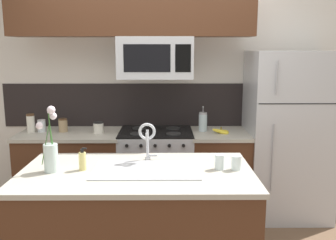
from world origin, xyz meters
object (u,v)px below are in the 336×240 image
stove_range (156,173)px  sink_faucet (147,137)px  refrigerator (287,135)px  dish_soap_bottle (82,161)px  flower_vase (51,152)px  storage_jar_squat (99,127)px  french_press (203,122)px  drinking_glass (219,162)px  microwave (155,58)px  banana_bunch (221,131)px  storage_jar_medium (42,126)px  storage_jar_tall (31,123)px  spare_glass (236,163)px  storage_jar_short (63,125)px

stove_range → sink_faucet: 1.22m
refrigerator → dish_soap_bottle: 2.26m
refrigerator → dish_soap_bottle: size_ratio=10.60×
dish_soap_bottle → flower_vase: flower_vase is taller
refrigerator → storage_jar_squat: bearing=-178.7°
french_press → dish_soap_bottle: french_press is taller
sink_faucet → drinking_glass: sink_faucet is taller
storage_jar_squat → microwave: bearing=0.3°
flower_vase → stove_range: bearing=60.9°
microwave → banana_bunch: size_ratio=3.90×
storage_jar_medium → sink_faucet: sink_faucet is taller
storage_jar_tall → french_press: bearing=1.2°
flower_vase → refrigerator: bearing=31.7°
refrigerator → storage_jar_tall: size_ratio=9.08×
stove_range → storage_jar_tall: storage_jar_tall is taller
microwave → storage_jar_medium: bearing=177.3°
stove_range → banana_bunch: banana_bunch is taller
storage_jar_medium → refrigerator: bearing=-0.4°
french_press → banana_bunch: bearing=-34.2°
storage_jar_tall → sink_faucet: (1.27, -1.06, 0.10)m
banana_bunch → spare_glass: bearing=-93.1°
storage_jar_short → storage_jar_squat: storage_jar_short is taller
banana_bunch → dish_soap_bottle: 1.66m
storage_jar_squat → flower_vase: bearing=-95.2°
refrigerator → banana_bunch: bearing=-173.6°
storage_jar_medium → sink_faucet: (1.16, -1.07, 0.13)m
drinking_glass → dish_soap_bottle: bearing=-179.4°
storage_jar_squat → drinking_glass: (1.08, -1.20, -0.00)m
storage_jar_short → storage_jar_squat: size_ratio=1.22×
stove_range → refrigerator: (1.38, 0.02, 0.41)m
banana_bunch → storage_jar_short: bearing=176.8°
storage_jar_medium → storage_jar_squat: storage_jar_medium is taller
stove_range → french_press: 0.74m
storage_jar_tall → french_press: french_press is taller
banana_bunch → drinking_glass: bearing=-98.9°
dish_soap_bottle → drinking_glass: size_ratio=1.51×
sink_faucet → banana_bunch: bearing=53.8°
sink_faucet → dish_soap_bottle: sink_faucet is taller
stove_range → sink_faucet: bearing=-92.2°
refrigerator → french_press: 0.90m
storage_jar_tall → storage_jar_squat: storage_jar_tall is taller
storage_jar_squat → dish_soap_bottle: size_ratio=0.70×
microwave → storage_jar_squat: bearing=-179.7°
storage_jar_short → drinking_glass: (1.47, -1.26, -0.02)m
sink_faucet → drinking_glass: 0.58m
french_press → dish_soap_bottle: 1.63m
spare_glass → flower_vase: (-1.32, -0.03, 0.09)m
banana_bunch → storage_jar_tall: bearing=177.6°
spare_glass → french_press: bearing=94.9°
sink_faucet → french_press: bearing=63.9°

